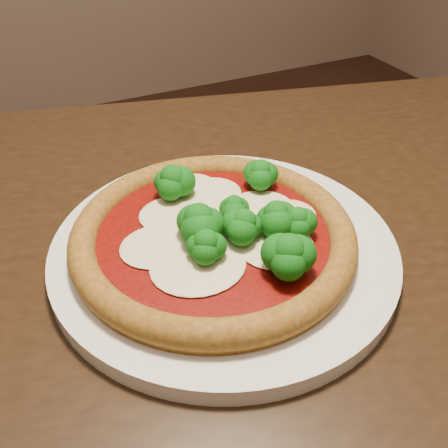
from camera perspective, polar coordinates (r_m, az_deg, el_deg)
name	(u,v)px	position (r m, az deg, el deg)	size (l,w,h in m)	color
dining_table	(230,302)	(0.60, 0.70, -8.91)	(1.39, 1.02, 0.75)	black
plate	(224,248)	(0.50, 0.00, -2.82)	(0.34, 0.34, 0.02)	silver
pizza	(217,232)	(0.48, -0.82, -0.89)	(0.28, 0.28, 0.06)	#8A5F21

